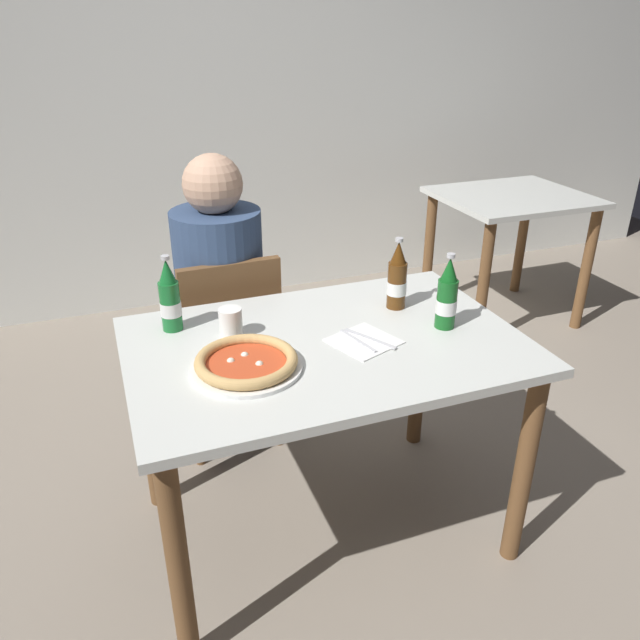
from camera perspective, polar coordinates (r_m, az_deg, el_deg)
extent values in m
plane|color=gray|center=(2.34, 0.45, -18.38)|extent=(8.00, 8.00, 0.00)
cube|color=white|center=(3.82, -12.14, 20.44)|extent=(7.00, 0.10, 2.60)
cube|color=silver|center=(1.90, 0.53, -2.38)|extent=(1.20, 0.80, 0.03)
cylinder|color=brown|center=(1.77, -12.91, -21.16)|extent=(0.06, 0.06, 0.72)
cylinder|color=brown|center=(2.11, 18.24, -12.96)|extent=(0.06, 0.06, 0.72)
cylinder|color=brown|center=(2.29, -15.56, -9.00)|extent=(0.06, 0.06, 0.72)
cylinder|color=brown|center=(2.56, 9.10, -4.30)|extent=(0.06, 0.06, 0.72)
cube|color=brown|center=(2.58, -8.83, -2.25)|extent=(0.41, 0.41, 0.04)
cube|color=brown|center=(2.32, -8.08, 0.57)|extent=(0.38, 0.05, 0.40)
cylinder|color=brown|center=(2.87, -6.08, -4.11)|extent=(0.04, 0.04, 0.41)
cylinder|color=brown|center=(2.81, -12.75, -5.36)|extent=(0.04, 0.04, 0.41)
cylinder|color=brown|center=(2.59, -3.87, -7.62)|extent=(0.04, 0.04, 0.41)
cylinder|color=brown|center=(2.53, -11.27, -9.13)|extent=(0.04, 0.04, 0.41)
cube|color=#2D3342|center=(2.67, -8.43, -6.32)|extent=(0.32, 0.28, 0.45)
cylinder|color=#33476B|center=(2.44, -9.19, 3.65)|extent=(0.34, 0.34, 0.55)
sphere|color=tan|center=(2.32, -9.86, 12.21)|extent=(0.22, 0.22, 0.22)
cube|color=silver|center=(3.70, 17.34, 10.74)|extent=(0.80, 0.70, 0.03)
cylinder|color=brown|center=(3.40, 14.78, 3.03)|extent=(0.06, 0.06, 0.72)
cylinder|color=brown|center=(3.81, 23.27, 4.28)|extent=(0.06, 0.06, 0.72)
cylinder|color=brown|center=(3.85, 9.97, 6.25)|extent=(0.06, 0.06, 0.72)
cylinder|color=brown|center=(4.22, 18.07, 7.13)|extent=(0.06, 0.06, 0.72)
cylinder|color=white|center=(1.76, -6.76, -4.35)|extent=(0.32, 0.32, 0.01)
cylinder|color=#CC4723|center=(1.75, -6.78, -4.04)|extent=(0.23, 0.23, 0.01)
torus|color=tan|center=(1.75, -6.80, -3.73)|extent=(0.29, 0.29, 0.03)
sphere|color=silver|center=(1.77, -8.21, -3.82)|extent=(0.02, 0.02, 0.02)
sphere|color=silver|center=(1.74, -5.59, -4.13)|extent=(0.02, 0.02, 0.02)
sphere|color=silver|center=(1.79, -6.94, -3.29)|extent=(0.02, 0.02, 0.02)
cylinder|color=#196B2D|center=(1.99, -13.57, 1.26)|extent=(0.06, 0.06, 0.16)
cone|color=#196B2D|center=(1.95, -13.93, 4.40)|extent=(0.05, 0.05, 0.07)
cylinder|color=#B7B7BC|center=(1.93, -14.07, 5.59)|extent=(0.03, 0.03, 0.01)
cylinder|color=white|center=(1.99, -13.55, 1.05)|extent=(0.07, 0.07, 0.04)
cylinder|color=#512D0F|center=(2.10, 7.07, 3.18)|extent=(0.06, 0.06, 0.16)
cone|color=#512D0F|center=(2.06, 7.24, 6.19)|extent=(0.05, 0.05, 0.07)
cylinder|color=#B7B7BC|center=(2.05, 7.31, 7.33)|extent=(0.03, 0.03, 0.01)
cylinder|color=white|center=(2.11, 7.05, 2.98)|extent=(0.07, 0.07, 0.04)
cylinder|color=#14591E|center=(1.99, 11.54, 1.47)|extent=(0.06, 0.06, 0.16)
cone|color=#14591E|center=(1.95, 11.84, 4.61)|extent=(0.05, 0.05, 0.07)
cylinder|color=#B7B7BC|center=(1.93, 11.96, 5.81)|extent=(0.03, 0.03, 0.01)
cylinder|color=white|center=(1.99, 11.52, 1.26)|extent=(0.07, 0.07, 0.04)
cube|color=white|center=(1.90, 4.06, -1.95)|extent=(0.23, 0.23, 0.00)
cube|color=silver|center=(1.90, 4.62, -1.73)|extent=(0.10, 0.17, 0.00)
cube|color=silver|center=(1.89, 3.51, -1.93)|extent=(0.05, 0.17, 0.00)
cylinder|color=white|center=(1.92, -8.21, -0.26)|extent=(0.07, 0.07, 0.09)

